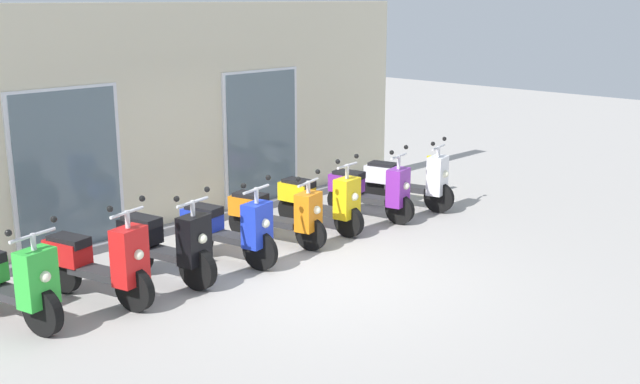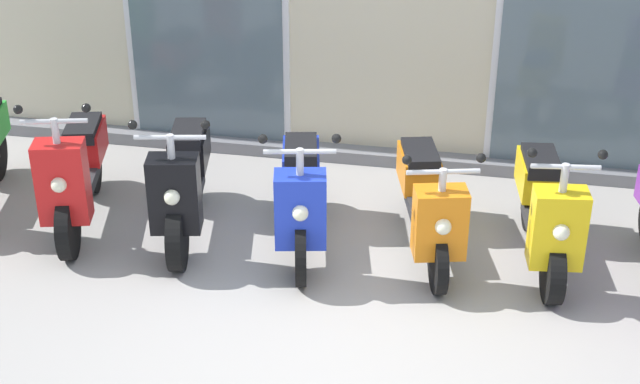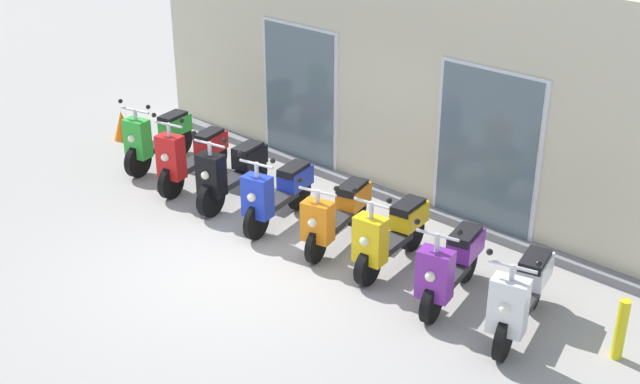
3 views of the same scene
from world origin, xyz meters
The scene contains 6 objects.
ground_plane centered at (0.00, 0.00, 0.00)m, with size 40.00×40.00×0.00m, color #A8A39E.
scooter_red centered at (-2.34, 1.15, 0.49)m, with size 0.73×1.61×1.28m.
scooter_black centered at (-1.41, 1.14, 0.49)m, with size 0.67×1.56×1.22m.
scooter_blue centered at (-0.45, 1.13, 0.49)m, with size 0.68×1.56×1.21m.
scooter_orange centered at (0.54, 1.26, 0.46)m, with size 0.75×1.58×1.10m.
scooter_yellow centered at (1.44, 1.25, 0.47)m, with size 0.58×1.54×1.21m.
Camera 2 is at (0.96, -5.24, 3.91)m, focal length 52.71 mm.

